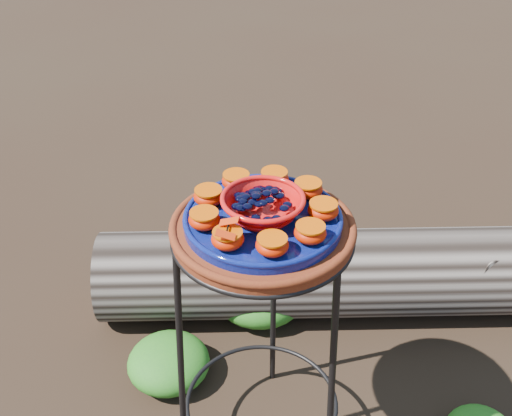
% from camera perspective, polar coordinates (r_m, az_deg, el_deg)
% --- Properties ---
extents(plant_stand, '(0.44, 0.44, 0.70)m').
position_cam_1_polar(plant_stand, '(1.63, 0.52, -12.44)').
color(plant_stand, black).
rests_on(plant_stand, ground).
extents(terracotta_saucer, '(0.40, 0.40, 0.03)m').
position_cam_1_polar(terracotta_saucer, '(1.39, 0.60, -2.02)').
color(terracotta_saucer, '#581711').
rests_on(terracotta_saucer, plant_stand).
extents(cobalt_plate, '(0.34, 0.34, 0.02)m').
position_cam_1_polar(cobalt_plate, '(1.38, 0.61, -1.10)').
color(cobalt_plate, '#00073D').
rests_on(cobalt_plate, terracotta_saucer).
extents(red_bowl, '(0.17, 0.17, 0.05)m').
position_cam_1_polar(red_bowl, '(1.36, 0.61, 0.11)').
color(red_bowl, red).
rests_on(red_bowl, cobalt_plate).
extents(glass_gems, '(0.13, 0.13, 0.02)m').
position_cam_1_polar(glass_gems, '(1.34, 0.62, 1.35)').
color(glass_gems, black).
rests_on(glass_gems, red_bowl).
extents(orange_half_0, '(0.07, 0.07, 0.04)m').
position_cam_1_polar(orange_half_0, '(1.27, -2.54, -2.77)').
color(orange_half_0, '#BC0E01').
rests_on(orange_half_0, cobalt_plate).
extents(orange_half_1, '(0.07, 0.07, 0.04)m').
position_cam_1_polar(orange_half_1, '(1.26, 1.45, -3.33)').
color(orange_half_1, '#BC0E01').
rests_on(orange_half_1, cobalt_plate).
extents(orange_half_2, '(0.07, 0.07, 0.04)m').
position_cam_1_polar(orange_half_2, '(1.29, 4.84, -2.22)').
color(orange_half_2, '#BC0E01').
rests_on(orange_half_2, cobalt_plate).
extents(orange_half_3, '(0.07, 0.07, 0.04)m').
position_cam_1_polar(orange_half_3, '(1.36, 5.99, -0.20)').
color(orange_half_3, '#BC0E01').
rests_on(orange_half_3, cobalt_plate).
extents(orange_half_4, '(0.07, 0.07, 0.04)m').
position_cam_1_polar(orange_half_4, '(1.43, 4.64, 1.68)').
color(orange_half_4, '#BC0E01').
rests_on(orange_half_4, cobalt_plate).
extents(orange_half_5, '(0.07, 0.07, 0.04)m').
position_cam_1_polar(orange_half_5, '(1.46, 1.63, 2.67)').
color(orange_half_5, '#BC0E01').
rests_on(orange_half_5, cobalt_plate).
extents(orange_half_6, '(0.07, 0.07, 0.04)m').
position_cam_1_polar(orange_half_6, '(1.45, -1.77, 2.42)').
color(orange_half_6, '#BC0E01').
rests_on(orange_half_6, cobalt_plate).
extents(orange_half_7, '(0.07, 0.07, 0.04)m').
position_cam_1_polar(orange_half_7, '(1.40, -4.24, 1.03)').
color(orange_half_7, '#BC0E01').
rests_on(orange_half_7, cobalt_plate).
extents(orange_half_8, '(0.07, 0.07, 0.04)m').
position_cam_1_polar(orange_half_8, '(1.33, -4.62, -1.02)').
color(orange_half_8, '#BC0E01').
rests_on(orange_half_8, cobalt_plate).
extents(butterfly, '(0.09, 0.06, 0.01)m').
position_cam_1_polar(butterfly, '(1.26, -2.57, -1.84)').
color(butterfly, red).
rests_on(butterfly, orange_half_0).
extents(driftwood_log, '(1.64, 0.71, 0.30)m').
position_cam_1_polar(driftwood_log, '(2.18, 7.34, -5.75)').
color(driftwood_log, black).
rests_on(driftwood_log, ground).
extents(foliage_left, '(0.25, 0.25, 0.13)m').
position_cam_1_polar(foliage_left, '(2.01, -7.78, -13.36)').
color(foliage_left, '#24631B').
rests_on(foliage_left, ground).
extents(foliage_back, '(0.32, 0.32, 0.16)m').
position_cam_1_polar(foliage_back, '(2.20, 0.36, -7.43)').
color(foliage_back, '#24631B').
rests_on(foliage_back, ground).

